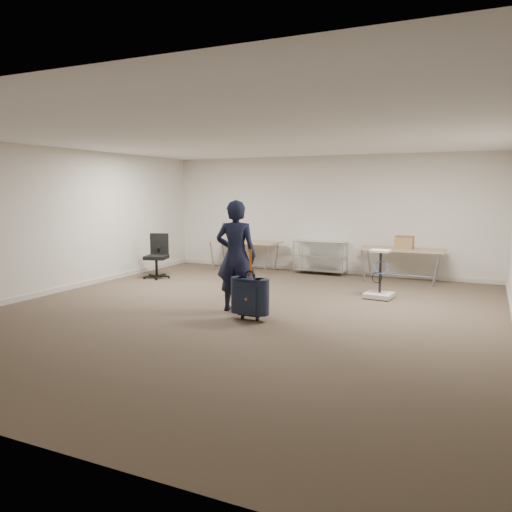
% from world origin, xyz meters
% --- Properties ---
extents(ground, '(9.00, 9.00, 0.00)m').
position_xyz_m(ground, '(0.00, 0.00, 0.00)').
color(ground, '#4D3C2F').
rests_on(ground, ground).
extents(room_shell, '(8.00, 9.00, 9.00)m').
position_xyz_m(room_shell, '(0.00, 1.38, 0.05)').
color(room_shell, beige).
rests_on(room_shell, ground).
extents(folding_table_left, '(1.80, 0.75, 0.73)m').
position_xyz_m(folding_table_left, '(-1.90, 3.95, 0.68)').
color(folding_table_left, '#997D5D').
rests_on(folding_table_left, ground).
extents(folding_table_right, '(1.80, 0.75, 0.73)m').
position_xyz_m(folding_table_right, '(1.90, 3.95, 0.68)').
color(folding_table_right, '#997D5D').
rests_on(folding_table_right, ground).
extents(wire_shelf, '(1.22, 0.47, 0.80)m').
position_xyz_m(wire_shelf, '(0.00, 4.20, 0.44)').
color(wire_shelf, silver).
rests_on(wire_shelf, ground).
extents(person, '(0.75, 0.58, 1.83)m').
position_xyz_m(person, '(-0.15, 0.10, 0.92)').
color(person, black).
rests_on(person, ground).
extents(suitcase, '(0.41, 0.24, 1.10)m').
position_xyz_m(suitcase, '(0.32, -0.36, 0.38)').
color(suitcase, black).
rests_on(suitcase, ground).
extents(office_chair, '(0.61, 0.61, 1.00)m').
position_xyz_m(office_chair, '(-3.22, 2.13, 0.30)').
color(office_chair, black).
rests_on(office_chair, ground).
extents(equipment_cart, '(0.53, 0.53, 0.90)m').
position_xyz_m(equipment_cart, '(1.81, 2.07, 0.24)').
color(equipment_cart, silver).
rests_on(equipment_cart, ground).
extents(cardboard_box, '(0.38, 0.29, 0.28)m').
position_xyz_m(cardboard_box, '(1.96, 3.91, 0.87)').
color(cardboard_box, '#9F7F4A').
rests_on(cardboard_box, folding_table_right).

